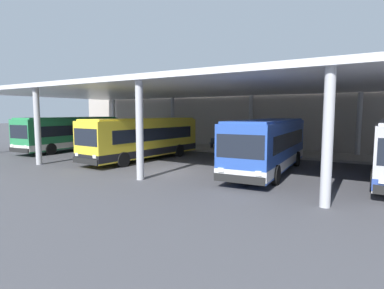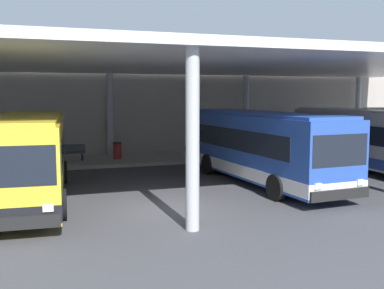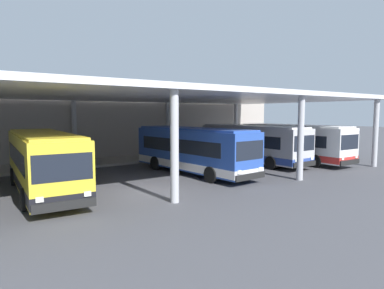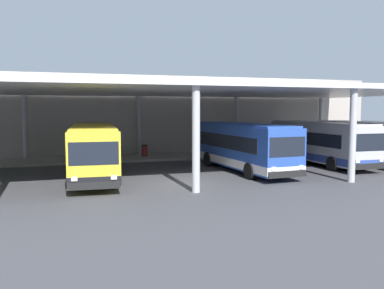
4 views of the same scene
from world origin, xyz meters
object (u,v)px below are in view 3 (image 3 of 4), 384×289
Objects in this scene: trash_bin at (83,156)px; bus_middle_bay at (193,150)px; bench_waiting at (47,159)px; bus_departing at (292,142)px; bus_far_bay at (252,143)px; bus_second_bay at (43,161)px.

bus_middle_bay is at bearing -59.16° from trash_bin.
trash_bin is (2.71, -0.15, 0.01)m from bench_waiting.
bench_waiting is at bearing 154.30° from bus_departing.
bus_far_bay is 5.85× the size of bench_waiting.
bus_far_bay is 3.85m from bus_departing.
bus_far_bay is 16.38m from bench_waiting.
bus_departing is (20.17, -0.05, 0.00)m from bus_second_bay.
bus_middle_bay is 5.93× the size of bench_waiting.
bench_waiting is 1.84× the size of trash_bin.
bus_far_bay is (6.85, 1.13, 0.00)m from bus_middle_bay.
bus_second_bay and bus_far_bay have the same top height.
bus_departing is (10.46, -0.21, 0.00)m from bus_middle_bay.
bus_second_bay is 1.01× the size of bus_departing.
bus_middle_bay is at bearing -170.62° from bus_far_bay.
bus_middle_bay is 1.01× the size of bus_far_bay.
bus_second_bay is 1.00× the size of bus_middle_bay.
bus_second_bay is 5.92× the size of bench_waiting.
trash_bin is at bearing 150.92° from bus_departing.
trash_bin is at bearing 120.84° from bus_middle_bay.
bus_departing reaches higher than bench_waiting.
trash_bin reaches higher than bench_waiting.
bus_middle_bay and bus_far_bay have the same top height.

